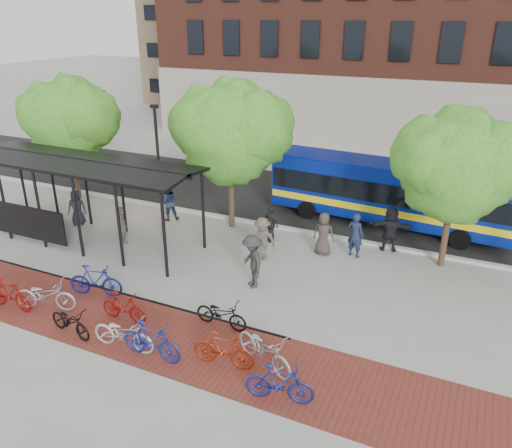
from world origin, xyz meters
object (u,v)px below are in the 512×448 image
at_px(pedestrian_0, 77,207).
at_px(pedestrian_3, 262,239).
at_px(pedestrian_6, 324,234).
at_px(tree_c, 460,163).
at_px(bus, 388,190).
at_px(bike_8, 221,314).
at_px(pedestrian_4, 270,224).
at_px(bike_11, 280,383).
at_px(pedestrian_7, 355,235).
at_px(bike_9, 223,349).
at_px(tree_b, 233,129).
at_px(bike_3, 96,281).
at_px(pedestrian_9, 252,261).
at_px(bike_5, 124,307).
at_px(pedestrian_2, 169,202).
at_px(pedestrian_5, 390,229).
at_px(bike_7, 151,341).
at_px(bike_4, 70,321).
at_px(bike_6, 123,333).
at_px(pedestrian_1, 122,225).
at_px(bike_10, 264,349).
at_px(bike_1, 9,294).
at_px(bike_2, 45,295).
at_px(tree_a, 70,117).
at_px(lamp_post_left, 158,156).
at_px(bus_shelter, 76,171).

distance_m(pedestrian_0, pedestrian_3, 9.09).
bearing_deg(pedestrian_6, tree_c, -169.36).
distance_m(bus, bike_8, 10.80).
bearing_deg(pedestrian_4, bike_11, -38.51).
bearing_deg(pedestrian_7, bike_9, 92.59).
distance_m(tree_c, pedestrian_7, 4.61).
bearing_deg(tree_b, pedestrian_6, -12.67).
distance_m(bike_3, pedestrian_9, 5.36).
bearing_deg(pedestrian_6, bike_5, 57.60).
distance_m(bike_8, pedestrian_9, 2.69).
bearing_deg(pedestrian_2, pedestrian_3, 122.27).
bearing_deg(pedestrian_5, bike_7, 53.65).
height_order(tree_b, bike_4, tree_b).
distance_m(bike_6, bike_9, 2.99).
relative_size(pedestrian_0, pedestrian_3, 0.93).
relative_size(bike_4, pedestrian_7, 0.93).
bearing_deg(pedestrian_2, bike_5, 75.61).
bearing_deg(pedestrian_5, pedestrian_1, 9.71).
xyz_separation_m(tree_c, bike_3, (-10.52, -7.31, -3.49)).
bearing_deg(bike_10, bike_1, 120.23).
distance_m(pedestrian_1, pedestrian_4, 6.19).
xyz_separation_m(bus, pedestrian_2, (-9.24, -3.75, -0.73)).
height_order(bike_7, pedestrian_0, pedestrian_0).
bearing_deg(bike_5, bike_10, -93.62).
relative_size(bus, pedestrian_0, 6.50).
xyz_separation_m(bike_2, bike_9, (6.56, -0.08, -0.00)).
distance_m(tree_a, pedestrian_6, 13.94).
relative_size(bike_8, bike_9, 0.98).
distance_m(tree_b, bike_10, 10.53).
bearing_deg(bike_3, bike_4, -173.67).
bearing_deg(bike_10, bike_3, 106.32).
bearing_deg(bike_4, pedestrian_6, -22.30).
height_order(lamp_post_left, bike_3, lamp_post_left).
bearing_deg(bike_9, bike_2, 82.92).
bearing_deg(bus_shelter, pedestrian_6, 16.18).
bearing_deg(pedestrian_0, pedestrian_7, -20.64).
bearing_deg(bus_shelter, pedestrian_0, 141.71).
distance_m(tree_a, tree_c, 18.00).
bearing_deg(bike_1, pedestrian_0, 25.40).
bearing_deg(bike_7, bus, -17.37).
relative_size(tree_a, pedestrian_9, 3.17).
height_order(bike_1, pedestrian_6, pedestrian_6).
relative_size(bike_1, pedestrian_6, 1.04).
xyz_separation_m(bike_3, pedestrian_7, (7.20, 6.63, 0.35)).
distance_m(bike_1, pedestrian_4, 10.09).
bearing_deg(bike_1, bike_10, -84.95).
bearing_deg(bike_7, bike_1, 88.42).
bearing_deg(bike_10, pedestrian_5, 14.10).
height_order(bus, bike_2, bus).
distance_m(bus, bike_10, 11.57).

